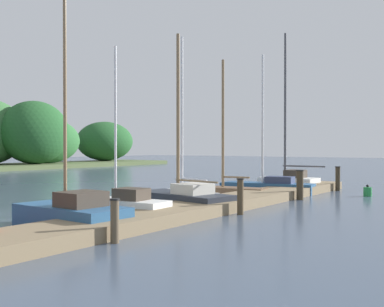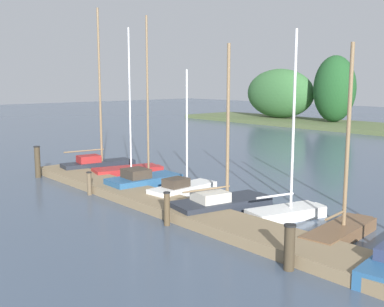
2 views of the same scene
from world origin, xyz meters
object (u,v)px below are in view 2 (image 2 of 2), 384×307
object	(u,v)px
sailboat_0	(99,163)
sailboat_1	(130,170)
sailboat_4	(223,203)
sailboat_3	(184,189)
mooring_piling_3	(289,247)
mooring_piling_1	(89,183)
sailboat_2	(146,180)
mooring_piling_0	(38,162)
sailboat_6	(342,227)
mooring_piling_2	(167,209)
sailboat_5	(289,209)

from	to	relation	value
sailboat_0	sailboat_1	xyz separation A→B (m)	(2.09, 0.48, -0.15)
sailboat_0	sailboat_4	bearing A→B (deg)	-85.50
sailboat_3	mooring_piling_3	distance (m)	7.76
sailboat_1	mooring_piling_3	bearing A→B (deg)	-91.24
mooring_piling_1	mooring_piling_3	bearing A→B (deg)	-0.24
sailboat_2	sailboat_4	world-z (taller)	sailboat_2
sailboat_0	mooring_piling_1	bearing A→B (deg)	-116.70
sailboat_1	mooring_piling_0	size ratio (longest dim) A/B	4.64
sailboat_1	sailboat_6	world-z (taller)	sailboat_1
mooring_piling_0	sailboat_0	bearing A→B (deg)	76.45
sailboat_3	mooring_piling_1	distance (m)	3.94
sailboat_4	mooring_piling_0	bearing A→B (deg)	113.35
sailboat_1	mooring_piling_1	distance (m)	3.83
mooring_piling_2	mooring_piling_3	world-z (taller)	mooring_piling_3
sailboat_2	sailboat_5	distance (m)	6.79
sailboat_4	mooring_piling_2	xyz separation A→B (m)	(-0.19, -2.38, 0.19)
sailboat_0	mooring_piling_2	bearing A→B (deg)	-99.50
sailboat_2	sailboat_6	bearing A→B (deg)	-82.51
sailboat_5	mooring_piling_3	bearing A→B (deg)	-128.00
sailboat_4	sailboat_6	world-z (taller)	sailboat_4
mooring_piling_0	sailboat_1	bearing A→B (deg)	50.69
sailboat_0	sailboat_1	size ratio (longest dim) A/B	1.15
sailboat_0	mooring_piling_2	world-z (taller)	sailboat_0
sailboat_1	mooring_piling_2	xyz separation A→B (m)	(7.31, -3.37, 0.25)
sailboat_5	mooring_piling_3	world-z (taller)	sailboat_5
sailboat_0	mooring_piling_1	distance (m)	4.95
sailboat_6	sailboat_4	bearing A→B (deg)	94.03
sailboat_2	mooring_piling_1	world-z (taller)	sailboat_2
sailboat_0	sailboat_6	bearing A→B (deg)	-81.10
sailboat_4	sailboat_6	distance (m)	4.30
sailboat_5	mooring_piling_0	world-z (taller)	sailboat_5
sailboat_3	mooring_piling_2	distance (m)	3.67
sailboat_2	mooring_piling_2	distance (m)	5.21
sailboat_0	mooring_piling_0	distance (m)	3.04
sailboat_6	mooring_piling_0	world-z (taller)	sailboat_6
sailboat_3	mooring_piling_1	world-z (taller)	sailboat_3
sailboat_1	mooring_piling_0	bearing A→B (deg)	154.66
sailboat_5	mooring_piling_2	bearing A→B (deg)	164.94
sailboat_1	mooring_piling_3	size ratio (longest dim) A/B	6.05
sailboat_2	mooring_piling_1	distance (m)	2.43
sailboat_4	mooring_piling_1	bearing A→B (deg)	122.50
sailboat_0	sailboat_4	size ratio (longest dim) A/B	1.38
sailboat_2	mooring_piling_3	xyz separation A→B (m)	(9.47, -2.36, 0.19)
sailboat_6	mooring_piling_3	size ratio (longest dim) A/B	4.90
sailboat_0	sailboat_1	world-z (taller)	sailboat_0
sailboat_4	sailboat_6	xyz separation A→B (m)	(4.21, 0.83, -0.03)
sailboat_6	sailboat_2	bearing A→B (deg)	87.81
sailboat_5	mooring_piling_1	bearing A→B (deg)	130.10
sailboat_1	sailboat_3	size ratio (longest dim) A/B	1.40
mooring_piling_1	mooring_piling_3	size ratio (longest dim) A/B	0.82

